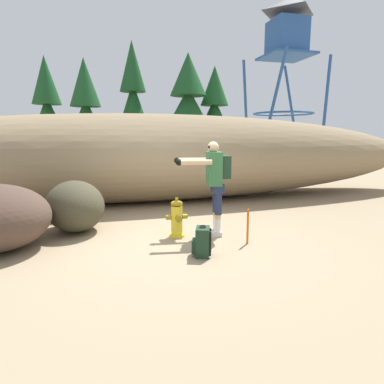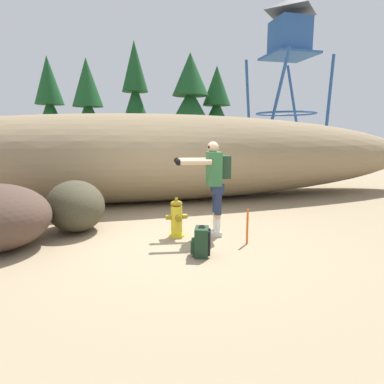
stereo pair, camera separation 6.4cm
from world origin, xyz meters
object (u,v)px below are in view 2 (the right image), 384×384
Objects in this scene: utility_worker at (214,177)px; watchtower at (289,41)px; boulder_large at (76,206)px; spare_backpack at (201,242)px; survey_stake at (247,227)px; fire_hydrant at (177,219)px.

watchtower is at bearing -116.81° from utility_worker.
spare_backpack is at bearing -43.62° from boulder_large.
survey_stake is (0.90, 0.33, 0.08)m from spare_backpack.
spare_backpack is at bearing 70.20° from utility_worker.
watchtower is (8.44, 12.33, 6.63)m from spare_backpack.
watchtower reaches higher than boulder_large.
spare_backpack is (0.17, -1.02, -0.11)m from fire_hydrant.
spare_backpack is (-0.49, -0.93, -0.86)m from utility_worker.
fire_hydrant is at bearing 0.44° from utility_worker.
boulder_large is (-1.95, 1.86, 0.27)m from spare_backpack.
survey_stake is (2.85, -1.53, -0.18)m from boulder_large.
boulder_large is 0.15× the size of watchtower.
boulder_large reaches higher than fire_hydrant.
spare_backpack is at bearing -80.62° from fire_hydrant.
boulder_large is (-2.45, 0.93, -0.59)m from utility_worker.
survey_stake is (1.06, -0.69, -0.03)m from fire_hydrant.
utility_worker reaches higher than boulder_large.
boulder_large is at bearing -24.01° from spare_backpack.
survey_stake is at bearing 131.80° from utility_worker.
survey_stake is at bearing -139.99° from spare_backpack.
utility_worker is 2.68m from boulder_large.
survey_stake reaches higher than spare_backpack.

